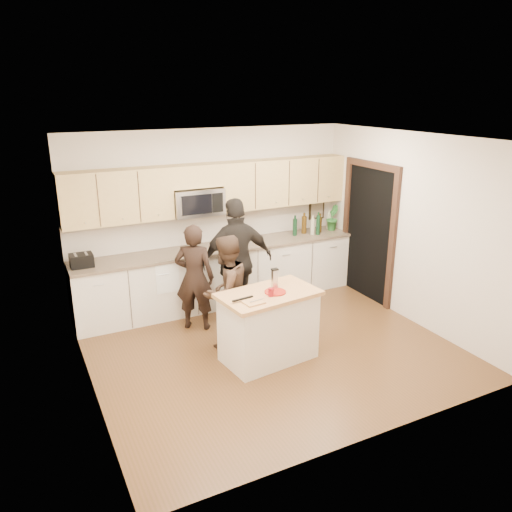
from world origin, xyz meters
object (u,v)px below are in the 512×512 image
island (268,326)px  toaster (81,260)px  woman_left (195,277)px  woman_center (226,292)px  woman_right (237,261)px

island → toaster: bearing=128.4°
woman_left → woman_center: (0.19, -0.65, -0.01)m
woman_right → island: bearing=88.0°
island → woman_right: woman_right is taller
island → toaster: (-1.89, 1.88, 0.57)m
island → woman_center: size_ratio=0.85×
toaster → woman_right: woman_right is taller
woman_center → woman_right: bearing=-148.9°
toaster → island: bearing=-44.7°
toaster → woman_center: 2.06m
island → woman_right: bearing=77.1°
woman_center → woman_right: size_ratio=0.82×
woman_left → woman_center: woman_left is taller
woman_center → woman_right: 0.77m
woman_right → woman_left: bearing=1.1°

